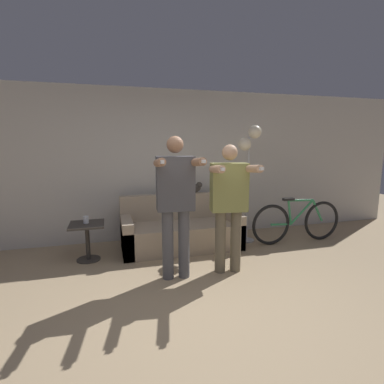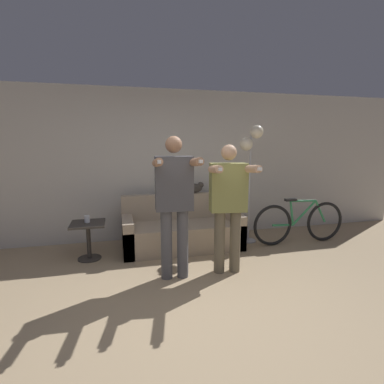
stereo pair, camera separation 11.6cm
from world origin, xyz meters
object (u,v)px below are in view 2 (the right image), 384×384
at_px(floor_lamp, 251,148).
at_px(bicycle, 299,222).
at_px(person_left, 174,198).
at_px(cup, 87,219).
at_px(cat, 193,188).
at_px(couch, 182,231).
at_px(person_right, 228,200).
at_px(side_table, 88,233).

distance_m(floor_lamp, bicycle, 1.50).
xyz_separation_m(person_left, cup, (-1.11, 0.95, -0.43)).
bearing_deg(floor_lamp, cat, 162.38).
bearing_deg(couch, person_left, -106.57).
relative_size(person_right, cup, 16.15).
bearing_deg(person_right, floor_lamp, 61.57).
relative_size(couch, floor_lamp, 0.95).
bearing_deg(cup, person_left, -40.69).
bearing_deg(bicycle, person_left, -160.66).
height_order(couch, cup, couch).
height_order(floor_lamp, cup, floor_lamp).
relative_size(side_table, bicycle, 0.32).
relative_size(person_right, bicycle, 0.99).
bearing_deg(cup, couch, 5.71).
distance_m(cat, bicycle, 1.89).
distance_m(person_left, cat, 1.52).
height_order(cat, cup, cat).
xyz_separation_m(floor_lamp, bicycle, (0.79, -0.30, -1.24)).
bearing_deg(person_left, side_table, 143.52).
relative_size(cat, side_table, 0.89).
bearing_deg(couch, cat, 48.58).
bearing_deg(person_left, bicycle, 22.99).
distance_m(person_right, side_table, 2.10).
xyz_separation_m(person_right, floor_lamp, (0.81, 1.11, 0.63)).
bearing_deg(cat, person_right, -85.62).
relative_size(cat, bicycle, 0.29).
height_order(person_right, floor_lamp, floor_lamp).
bearing_deg(bicycle, person_right, -153.23).
relative_size(couch, bicycle, 1.12).
relative_size(floor_lamp, bicycle, 1.17).
bearing_deg(cup, side_table, -72.63).
xyz_separation_m(cat, side_table, (-1.69, -0.47, -0.53)).
xyz_separation_m(person_left, cat, (0.59, 1.40, -0.10)).
xyz_separation_m(person_right, cup, (-1.81, 0.95, -0.37)).
height_order(person_left, person_right, person_left).
bearing_deg(cup, bicycle, -2.47).
xyz_separation_m(cup, bicycle, (3.41, -0.15, -0.24)).
bearing_deg(person_right, bicycle, 34.67).
relative_size(person_left, cat, 3.62).
relative_size(person_right, cat, 3.42).
distance_m(floor_lamp, side_table, 2.88).
height_order(person_right, bicycle, person_right).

